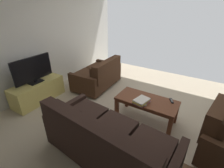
# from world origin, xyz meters

# --- Properties ---
(ground_plane) EXTENTS (4.93, 5.55, 0.01)m
(ground_plane) POSITION_xyz_m (0.00, 0.00, -0.00)
(ground_plane) COLOR #B7A88E
(wall_right) EXTENTS (0.12, 5.55, 2.67)m
(wall_right) POSITION_xyz_m (2.47, 0.00, 1.34)
(wall_right) COLOR silver
(wall_right) RESTS_ON ground
(sofa_main) EXTENTS (1.98, 1.01, 0.90)m
(sofa_main) POSITION_xyz_m (-0.20, 1.19, 0.38)
(sofa_main) COLOR black
(sofa_main) RESTS_ON ground
(loveseat_near) EXTENTS (0.92, 1.39, 0.82)m
(loveseat_near) POSITION_xyz_m (1.31, -0.66, 0.34)
(loveseat_near) COLOR black
(loveseat_near) RESTS_ON ground
(coffee_table) EXTENTS (1.14, 0.55, 0.47)m
(coffee_table) POSITION_xyz_m (-0.34, 0.01, 0.40)
(coffee_table) COLOR brown
(coffee_table) RESTS_ON ground
(tv_stand) EXTENTS (0.51, 1.21, 0.49)m
(tv_stand) POSITION_xyz_m (2.11, 0.69, 0.24)
(tv_stand) COLOR #D8C666
(tv_stand) RESTS_ON ground
(flat_tv) EXTENTS (0.21, 0.93, 0.60)m
(flat_tv) POSITION_xyz_m (2.11, 0.69, 0.80)
(flat_tv) COLOR black
(flat_tv) RESTS_ON tv_stand
(book_stack) EXTENTS (0.28, 0.34, 0.09)m
(book_stack) POSITION_xyz_m (-0.29, 0.17, 0.52)
(book_stack) COLOR #996699
(book_stack) RESTS_ON coffee_table
(tv_remote) EXTENTS (0.11, 0.16, 0.02)m
(tv_remote) POSITION_xyz_m (-0.75, -0.19, 0.49)
(tv_remote) COLOR black
(tv_remote) RESTS_ON coffee_table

